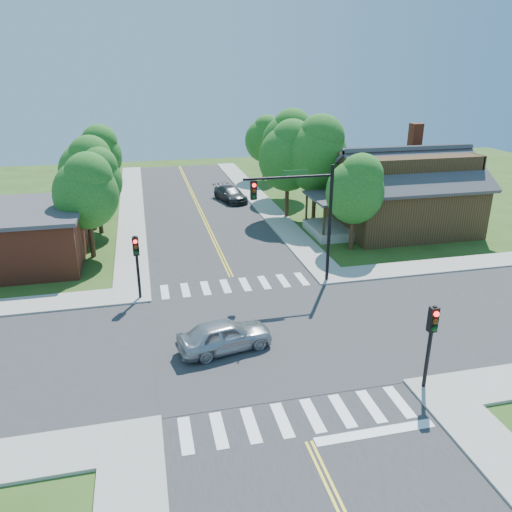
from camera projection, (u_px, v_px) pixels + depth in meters
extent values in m
plane|color=#304816|center=(259.00, 337.00, 24.42)|extent=(100.00, 100.00, 0.00)
cube|color=#2D2D30|center=(259.00, 337.00, 24.41)|extent=(10.00, 90.00, 0.04)
cube|color=#2D2D30|center=(259.00, 336.00, 24.41)|extent=(90.00, 10.00, 0.04)
cube|color=#2D2D30|center=(259.00, 337.00, 24.42)|extent=(10.20, 10.20, 0.06)
cube|color=#9E9B93|center=(260.00, 201.00, 48.41)|extent=(2.20, 40.00, 0.14)
cube|color=#9E9B93|center=(132.00, 209.00, 45.83)|extent=(2.20, 40.00, 0.14)
cube|color=white|center=(165.00, 292.00, 29.15)|extent=(0.45, 2.00, 0.01)
cube|color=white|center=(185.00, 290.00, 29.40)|extent=(0.45, 2.00, 0.01)
cube|color=white|center=(206.00, 288.00, 29.66)|extent=(0.45, 2.00, 0.01)
cube|color=white|center=(226.00, 286.00, 29.91)|extent=(0.45, 2.00, 0.01)
cube|color=white|center=(245.00, 284.00, 30.17)|extent=(0.45, 2.00, 0.01)
cube|color=white|center=(264.00, 282.00, 30.42)|extent=(0.45, 2.00, 0.01)
cube|color=white|center=(283.00, 281.00, 30.68)|extent=(0.45, 2.00, 0.01)
cube|color=white|center=(302.00, 279.00, 30.93)|extent=(0.45, 2.00, 0.01)
cube|color=white|center=(186.00, 435.00, 17.88)|extent=(0.45, 2.00, 0.01)
cube|color=white|center=(219.00, 430.00, 18.13)|extent=(0.45, 2.00, 0.01)
cube|color=white|center=(251.00, 425.00, 18.39)|extent=(0.45, 2.00, 0.01)
cube|color=white|center=(282.00, 420.00, 18.64)|extent=(0.45, 2.00, 0.01)
cube|color=white|center=(313.00, 415.00, 18.89)|extent=(0.45, 2.00, 0.01)
cube|color=white|center=(342.00, 411.00, 19.15)|extent=(0.45, 2.00, 0.01)
cube|color=white|center=(371.00, 406.00, 19.40)|extent=(0.45, 2.00, 0.01)
cube|color=white|center=(399.00, 402.00, 19.66)|extent=(0.45, 2.00, 0.01)
cube|color=yellow|center=(195.00, 202.00, 48.25)|extent=(0.10, 37.50, 0.01)
cube|color=yellow|center=(197.00, 202.00, 48.29)|extent=(0.10, 37.50, 0.01)
cube|color=white|center=(375.00, 433.00, 18.04)|extent=(4.60, 0.45, 0.09)
cylinder|color=black|center=(330.00, 225.00, 29.41)|extent=(0.20, 0.20, 7.20)
cylinder|color=black|center=(288.00, 177.00, 27.78)|extent=(5.20, 0.14, 0.14)
cube|color=#19591E|center=(296.00, 173.00, 27.73)|extent=(1.40, 0.04, 0.30)
cube|color=black|center=(254.00, 190.00, 27.58)|extent=(0.34, 0.28, 1.05)
sphere|color=#FF0C0C|center=(254.00, 185.00, 27.31)|extent=(0.22, 0.22, 0.22)
sphere|color=#3F2605|center=(254.00, 191.00, 27.43)|extent=(0.22, 0.22, 0.22)
sphere|color=#05330F|center=(254.00, 197.00, 27.54)|extent=(0.22, 0.22, 0.22)
cylinder|color=black|center=(429.00, 349.00, 19.83)|extent=(0.16, 0.16, 3.80)
cube|color=black|center=(433.00, 319.00, 19.36)|extent=(0.34, 0.28, 1.05)
sphere|color=#FF0C0C|center=(436.00, 314.00, 19.09)|extent=(0.22, 0.22, 0.22)
sphere|color=#3F2605|center=(435.00, 321.00, 19.21)|extent=(0.22, 0.22, 0.22)
sphere|color=#05330F|center=(434.00, 329.00, 19.32)|extent=(0.22, 0.22, 0.22)
cylinder|color=black|center=(138.00, 269.00, 27.64)|extent=(0.16, 0.16, 3.80)
cube|color=black|center=(136.00, 246.00, 27.17)|extent=(0.34, 0.28, 1.05)
sphere|color=#FF0C0C|center=(135.00, 242.00, 26.90)|extent=(0.22, 0.22, 0.22)
sphere|color=#3F2605|center=(136.00, 247.00, 27.01)|extent=(0.22, 0.22, 0.22)
sphere|color=#05330F|center=(136.00, 253.00, 27.13)|extent=(0.22, 0.22, 0.22)
cube|color=#362312|center=(403.00, 205.00, 39.83)|extent=(10.00, 8.00, 4.00)
cube|color=#9E9B93|center=(327.00, 230.00, 39.09)|extent=(2.60, 4.50, 0.70)
cylinder|color=#362312|center=(324.00, 223.00, 36.59)|extent=(0.18, 0.18, 2.50)
cylinder|color=#362312|center=(306.00, 209.00, 40.23)|extent=(0.18, 0.18, 2.50)
cube|color=#38383D|center=(329.00, 198.00, 38.16)|extent=(2.80, 4.80, 0.18)
cube|color=brown|center=(411.00, 175.00, 42.98)|extent=(0.90, 0.90, 7.11)
cube|color=brown|center=(3.00, 239.00, 32.78)|extent=(10.00, 8.00, 3.50)
cylinder|color=#382314|center=(352.00, 232.00, 35.59)|extent=(0.34, 0.34, 2.58)
ellipsoid|color=#1C5719|center=(355.00, 192.00, 34.54)|extent=(4.08, 3.87, 4.48)
sphere|color=#1C5719|center=(361.00, 175.00, 33.99)|extent=(2.99, 2.99, 2.99)
cylinder|color=#382314|center=(314.00, 201.00, 42.20)|extent=(0.34, 0.34, 3.30)
ellipsoid|color=#1C5719|center=(316.00, 157.00, 40.86)|extent=(5.22, 4.95, 5.74)
sphere|color=#1C5719|center=(321.00, 138.00, 40.18)|extent=(3.82, 3.82, 3.82)
cylinder|color=#382314|center=(287.00, 181.00, 49.56)|extent=(0.34, 0.34, 3.24)
ellipsoid|color=#1C5719|center=(288.00, 144.00, 48.25)|extent=(5.11, 4.86, 5.62)
sphere|color=#1C5719|center=(292.00, 128.00, 47.58)|extent=(3.75, 3.75, 3.75)
cylinder|color=#382314|center=(264.00, 168.00, 57.32)|extent=(0.34, 0.34, 2.73)
ellipsoid|color=#1C5719|center=(264.00, 141.00, 56.21)|extent=(4.31, 4.09, 4.74)
sphere|color=#1C5719|center=(267.00, 129.00, 55.63)|extent=(3.16, 3.16, 3.16)
cylinder|color=#382314|center=(91.00, 238.00, 34.20)|extent=(0.34, 0.34, 2.70)
ellipsoid|color=#1C5719|center=(86.00, 194.00, 33.10)|extent=(4.27, 4.06, 4.70)
sphere|color=#1C5719|center=(88.00, 176.00, 32.52)|extent=(3.13, 3.13, 3.13)
cylinder|color=#382314|center=(93.00, 213.00, 39.83)|extent=(0.34, 0.34, 2.81)
ellipsoid|color=#1C5719|center=(88.00, 173.00, 38.69)|extent=(4.43, 4.21, 4.87)
sphere|color=#1C5719|center=(90.00, 156.00, 38.10)|extent=(3.25, 3.25, 3.25)
cylinder|color=#382314|center=(102.00, 189.00, 47.44)|extent=(0.34, 0.34, 2.78)
ellipsoid|color=#1C5719|center=(98.00, 156.00, 46.31)|extent=(4.39, 4.17, 4.82)
sphere|color=#1C5719|center=(99.00, 142.00, 45.72)|extent=(3.22, 3.22, 3.22)
cylinder|color=#382314|center=(106.00, 173.00, 55.70)|extent=(0.34, 0.34, 2.25)
ellipsoid|color=#1C5719|center=(103.00, 150.00, 54.78)|extent=(3.55, 3.37, 3.91)
sphere|color=#1C5719|center=(105.00, 141.00, 54.28)|extent=(2.60, 2.60, 2.60)
cylinder|color=#382314|center=(287.00, 200.00, 42.98)|extent=(0.34, 0.34, 3.13)
ellipsoid|color=#1C5719|center=(288.00, 159.00, 41.71)|extent=(4.94, 4.69, 5.43)
sphere|color=#1C5719|center=(292.00, 141.00, 41.06)|extent=(3.62, 3.62, 3.62)
cylinder|color=#382314|center=(100.00, 217.00, 39.08)|extent=(0.34, 0.34, 2.54)
ellipsoid|color=#1C5719|center=(96.00, 181.00, 38.04)|extent=(4.01, 3.81, 4.41)
sphere|color=#1C5719|center=(98.00, 166.00, 37.49)|extent=(2.94, 2.94, 2.94)
imported|color=#B5B8BD|center=(225.00, 336.00, 23.03)|extent=(3.50, 5.10, 1.50)
imported|color=#2D3033|center=(230.00, 194.00, 48.43)|extent=(4.34, 5.71, 1.37)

